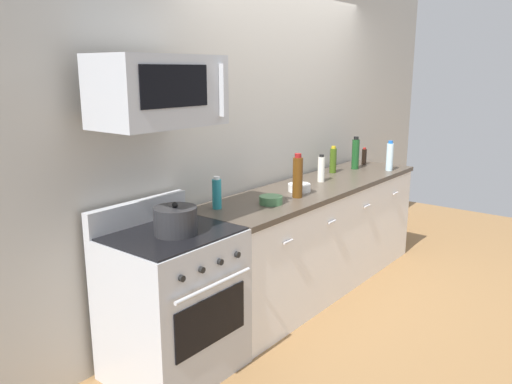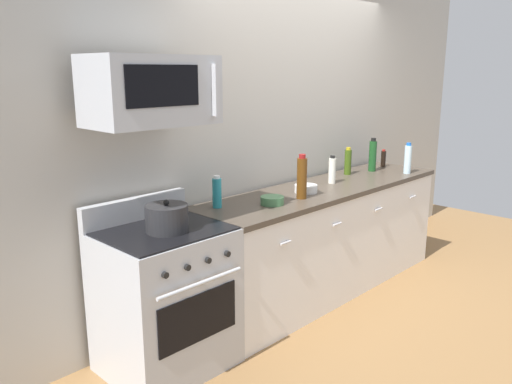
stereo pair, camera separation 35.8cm
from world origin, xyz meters
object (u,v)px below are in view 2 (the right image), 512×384
object	(u,v)px
bottle_water_clear	(408,159)
bottle_soy_sauce_dark	(383,159)
microwave	(152,90)
bottle_vinegar_white	(332,170)
bowl_green_glaze	(272,200)
bowl_white_ceramic	(306,188)
range_oven	(165,298)
stockpot	(167,218)
bottle_olive_oil	(348,162)
bottle_wine_amber	(302,178)
bottle_wine_green	(373,155)
bottle_dish_soap	(217,192)

from	to	relation	value
bottle_water_clear	bottle_soy_sauce_dark	bearing A→B (deg)	67.20
microwave	bottle_vinegar_white	distance (m)	1.93
bottle_vinegar_white	bowl_green_glaze	xyz separation A→B (m)	(-0.88, -0.11, -0.08)
bowl_white_ceramic	range_oven	bearing A→B (deg)	179.25
range_oven	stockpot	bearing A→B (deg)	-90.00
bottle_olive_oil	bottle_wine_amber	world-z (taller)	bottle_wine_amber
bowl_white_ceramic	bowl_green_glaze	bearing A→B (deg)	-172.74
range_oven	stockpot	xyz separation A→B (m)	(0.00, -0.05, 0.53)
bottle_olive_oil	bottle_vinegar_white	size ratio (longest dim) A/B	1.06
bottle_wine_green	bottle_wine_amber	xyz separation A→B (m)	(-1.31, -0.20, 0.01)
range_oven	bottle_water_clear	size ratio (longest dim) A/B	3.71
bottle_olive_oil	bottle_wine_green	bearing A→B (deg)	-13.78
bottle_wine_amber	stockpot	bearing A→B (deg)	176.98
bottle_soy_sauce_dark	bowl_white_ceramic	size ratio (longest dim) A/B	0.97
bottle_wine_amber	bowl_green_glaze	distance (m)	0.31
bottle_dish_soap	stockpot	size ratio (longest dim) A/B	0.89
microwave	bowl_green_glaze	distance (m)	1.22
microwave	bottle_water_clear	xyz separation A→B (m)	(2.63, -0.26, -0.69)
microwave	bottle_dish_soap	world-z (taller)	microwave
bottle_vinegar_white	range_oven	bearing A→B (deg)	-178.88
range_oven	bowl_white_ceramic	bearing A→B (deg)	-0.75
bottle_wine_amber	bowl_white_ceramic	xyz separation A→B (m)	(0.18, 0.10, -0.13)
microwave	stockpot	xyz separation A→B (m)	(-0.00, -0.10, -0.75)
bottle_wine_green	bowl_green_glaze	world-z (taller)	bottle_wine_green
bowl_white_ceramic	bottle_olive_oil	bearing A→B (deg)	11.70
bottle_soy_sauce_dark	stockpot	world-z (taller)	stockpot
bottle_wine_green	bottle_dish_soap	size ratio (longest dim) A/B	1.38
bottle_wine_amber	bowl_white_ceramic	size ratio (longest dim) A/B	1.87
bottle_wine_amber	bottle_wine_green	bearing A→B (deg)	8.52
range_oven	bottle_olive_oil	size ratio (longest dim) A/B	4.23
microwave	bottle_olive_oil	xyz separation A→B (m)	(2.20, 0.11, -0.71)
bottle_water_clear	bottle_wine_amber	world-z (taller)	bottle_wine_amber
bottle_soy_sauce_dark	bottle_wine_amber	xyz separation A→B (m)	(-1.58, -0.24, 0.08)
microwave	bottle_vinegar_white	xyz separation A→B (m)	(1.79, -0.01, -0.72)
bottle_olive_oil	bottle_vinegar_white	world-z (taller)	bottle_olive_oil
microwave	bottle_vinegar_white	bearing A→B (deg)	-0.31
bottle_water_clear	bowl_green_glaze	distance (m)	1.73
range_oven	bottle_soy_sauce_dark	distance (m)	2.82
range_oven	bottle_wine_amber	bearing A→B (deg)	-5.56
bottle_vinegar_white	bottle_soy_sauce_dark	bearing A→B (deg)	4.88
bottle_olive_oil	bottle_wine_amber	distance (m)	1.04
bottle_vinegar_white	bowl_green_glaze	size ratio (longest dim) A/B	1.40
bottle_vinegar_white	bottle_dish_soap	size ratio (longest dim) A/B	1.04
bottle_wine_green	stockpot	xyz separation A→B (m)	(-2.50, -0.13, -0.07)
bottle_olive_oil	bottle_wine_amber	bearing A→B (deg)	-164.95
bottle_water_clear	bottle_wine_amber	distance (m)	1.44
bowl_green_glaze	bottle_wine_amber	bearing A→B (deg)	-7.97
stockpot	microwave	bearing A→B (deg)	89.87
range_oven	bottle_soy_sauce_dark	xyz separation A→B (m)	(2.77, 0.12, 0.53)
microwave	bottle_vinegar_white	world-z (taller)	microwave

